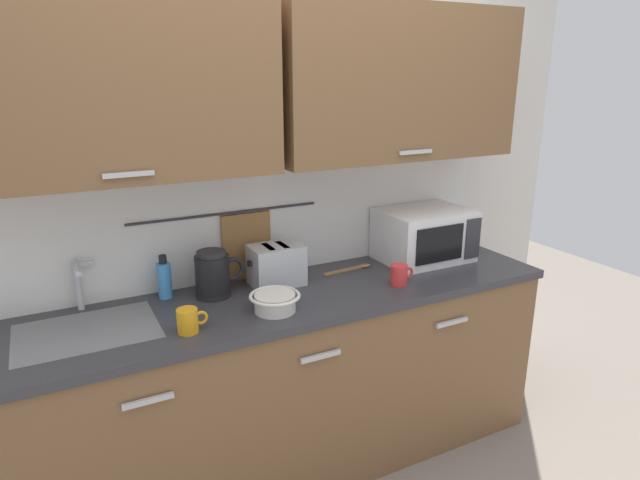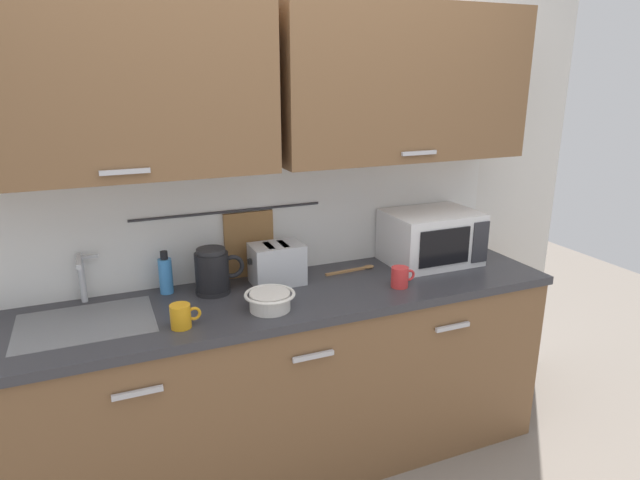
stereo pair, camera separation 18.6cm
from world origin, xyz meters
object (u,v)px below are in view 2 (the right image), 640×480
object	(u,v)px
mug_by_kettle	(400,277)
wooden_spoon	(356,269)
mug_near_sink	(181,316)
electric_kettle	(213,271)
microwave	(431,237)
dish_soap_bottle	(166,275)
mixing_bowl	(270,300)
toaster	(276,264)

from	to	relation	value
mug_by_kettle	wooden_spoon	distance (m)	0.29
mug_near_sink	mug_by_kettle	bearing A→B (deg)	2.02
electric_kettle	wooden_spoon	size ratio (longest dim) A/B	0.82
microwave	wooden_spoon	xyz separation A→B (m)	(-0.41, 0.03, -0.13)
dish_soap_bottle	mixing_bowl	distance (m)	0.52
microwave	mug_near_sink	distance (m)	1.36
mixing_bowl	mug_by_kettle	world-z (taller)	mug_by_kettle
mixing_bowl	mug_by_kettle	size ratio (longest dim) A/B	1.78
toaster	mug_by_kettle	size ratio (longest dim) A/B	2.13
electric_kettle	wooden_spoon	xyz separation A→B (m)	(0.72, 0.01, -0.10)
mug_near_sink	wooden_spoon	world-z (taller)	mug_near_sink
toaster	mug_by_kettle	distance (m)	0.58
wooden_spoon	electric_kettle	bearing A→B (deg)	-179.38
microwave	dish_soap_bottle	bearing A→B (deg)	175.48
electric_kettle	toaster	size ratio (longest dim) A/B	0.89
electric_kettle	mug_near_sink	world-z (taller)	electric_kettle
microwave	wooden_spoon	distance (m)	0.43
mug_near_sink	toaster	xyz separation A→B (m)	(0.49, 0.30, 0.05)
microwave	toaster	distance (m)	0.84
mixing_bowl	mug_by_kettle	bearing A→B (deg)	0.91
mug_near_sink	mixing_bowl	world-z (taller)	mug_near_sink
mug_by_kettle	wooden_spoon	size ratio (longest dim) A/B	0.43
electric_kettle	toaster	bearing A→B (deg)	0.07
electric_kettle	mug_near_sink	size ratio (longest dim) A/B	1.89
wooden_spoon	dish_soap_bottle	bearing A→B (deg)	175.56
dish_soap_bottle	toaster	bearing A→B (deg)	-9.04
electric_kettle	mug_near_sink	xyz separation A→B (m)	(-0.19, -0.30, -0.05)
toaster	mixing_bowl	bearing A→B (deg)	-113.95
microwave	mixing_bowl	bearing A→B (deg)	-165.27
dish_soap_bottle	wooden_spoon	size ratio (longest dim) A/B	0.71
electric_kettle	mug_near_sink	distance (m)	0.36
electric_kettle	dish_soap_bottle	size ratio (longest dim) A/B	1.16
electric_kettle	mixing_bowl	world-z (taller)	electric_kettle
mixing_bowl	toaster	size ratio (longest dim) A/B	0.84
microwave	toaster	world-z (taller)	microwave
toaster	mug_by_kettle	bearing A→B (deg)	-27.72
mug_near_sink	toaster	world-z (taller)	toaster
toaster	wooden_spoon	bearing A→B (deg)	1.01
mixing_bowl	mug_by_kettle	xyz separation A→B (m)	(0.63, 0.01, 0.00)
mug_by_kettle	wooden_spoon	xyz separation A→B (m)	(-0.09, 0.28, -0.04)
microwave	mug_by_kettle	bearing A→B (deg)	-143.30
dish_soap_bottle	mixing_bowl	bearing A→B (deg)	-43.88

